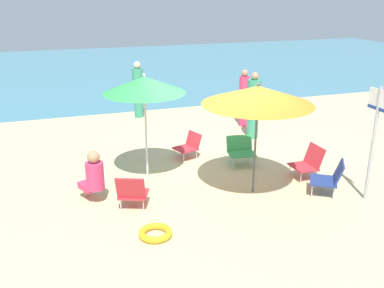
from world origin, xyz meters
The scene contains 15 objects.
ground_plane centered at (0.00, 0.00, 0.00)m, with size 40.00×40.00×0.00m, color #CCB789.
sea_water centered at (0.00, 13.68, 0.00)m, with size 40.00×16.00×0.01m, color teal.
umbrella_green centered at (-1.36, 0.65, 1.89)m, with size 1.58×1.58×2.11m.
umbrella_orange centered at (0.36, -0.66, 1.86)m, with size 1.98×1.98×2.08m.
beach_chair_a centered at (1.65, -1.19, 0.34)m, with size 0.76×0.75×0.65m.
beach_chair_b centered at (0.71, 0.69, 0.34)m, with size 0.64×0.61×0.61m.
beach_chair_c centered at (-0.23, 1.40, 0.30)m, with size 0.63×0.59×0.57m.
beach_chair_d centered at (1.71, -0.39, 0.33)m, with size 0.54×0.52×0.65m.
beach_chair_e centered at (-1.91, -0.61, 0.33)m, with size 0.65×0.69×0.66m.
person_a centered at (1.96, 3.26, 0.80)m, with size 0.27×0.27×1.57m.
person_b centered at (-0.61, 5.04, 0.83)m, with size 0.31×0.31×1.65m.
person_c centered at (-2.49, -0.09, 0.49)m, with size 0.46×0.55×0.97m.
person_d centered at (1.75, 2.23, 0.85)m, with size 0.33×0.33×1.69m.
warning_sign centered at (2.18, -1.56, 1.35)m, with size 0.06×0.49×2.07m.
swim_ring centered at (-1.75, -1.59, 0.05)m, with size 0.52×0.52×0.11m, color yellow.
Camera 1 is at (-3.06, -7.30, 3.59)m, focal length 40.59 mm.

